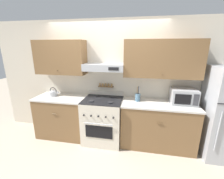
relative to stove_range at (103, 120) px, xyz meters
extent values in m
plane|color=#B2A38E|center=(0.00, -0.29, -0.48)|extent=(16.00, 16.00, 0.00)
cube|color=beige|center=(0.00, 0.38, 0.80)|extent=(5.20, 0.08, 2.55)
cube|color=brown|center=(-0.96, 0.18, 1.30)|extent=(1.09, 0.33, 0.71)
sphere|color=brown|center=(-0.96, 0.00, 1.04)|extent=(0.02, 0.02, 0.02)
cube|color=brown|center=(1.13, 0.18, 1.30)|extent=(1.43, 0.33, 0.71)
sphere|color=brown|center=(1.13, 0.00, 1.04)|extent=(0.02, 0.02, 0.02)
cube|color=#ADAFB5|center=(0.00, 0.16, 1.11)|extent=(0.83, 0.37, 0.14)
cube|color=black|center=(0.23, -0.03, 1.11)|extent=(0.20, 0.01, 0.06)
cube|color=brown|center=(0.00, 0.30, 0.67)|extent=(0.34, 0.07, 0.02)
cylinder|color=olive|center=(-0.14, 0.30, 0.71)|extent=(0.03, 0.03, 0.06)
cylinder|color=olive|center=(-0.07, 0.30, 0.71)|extent=(0.03, 0.03, 0.06)
cylinder|color=olive|center=(0.00, 0.30, 0.71)|extent=(0.03, 0.03, 0.06)
cylinder|color=olive|center=(0.07, 0.30, 0.71)|extent=(0.03, 0.03, 0.06)
cylinder|color=olive|center=(0.14, 0.30, 0.71)|extent=(0.03, 0.03, 0.06)
cube|color=brown|center=(-0.96, 0.04, -0.03)|extent=(1.09, 0.61, 0.90)
cube|color=silver|center=(-0.96, 0.04, 0.44)|extent=(1.11, 0.63, 0.03)
cylinder|color=brown|center=(-0.96, -0.28, 0.19)|extent=(0.10, 0.01, 0.01)
cube|color=brown|center=(1.13, 0.04, -0.03)|extent=(1.43, 0.61, 0.90)
cube|color=silver|center=(1.13, 0.04, 0.44)|extent=(1.45, 0.63, 0.03)
cylinder|color=brown|center=(1.13, -0.28, 0.19)|extent=(0.10, 0.01, 0.01)
cube|color=beige|center=(0.00, 0.00, -0.01)|extent=(0.80, 0.67, 0.94)
cube|color=black|center=(0.00, -0.34, -0.08)|extent=(0.54, 0.01, 0.26)
cylinder|color=#ADAFB5|center=(0.00, -0.36, 0.10)|extent=(0.56, 0.02, 0.02)
cube|color=black|center=(0.00, 0.00, 0.47)|extent=(0.80, 0.67, 0.01)
cylinder|color=#232326|center=(-0.19, -0.16, 0.48)|extent=(0.11, 0.11, 0.02)
cylinder|color=#232326|center=(0.19, -0.16, 0.48)|extent=(0.11, 0.11, 0.02)
cylinder|color=#232326|center=(-0.19, 0.16, 0.48)|extent=(0.11, 0.11, 0.02)
cylinder|color=#232326|center=(0.19, 0.16, 0.48)|extent=(0.11, 0.11, 0.02)
cylinder|color=black|center=(-0.29, -0.35, 0.25)|extent=(0.03, 0.02, 0.03)
cylinder|color=black|center=(-0.14, -0.35, 0.25)|extent=(0.03, 0.02, 0.03)
cylinder|color=black|center=(0.00, -0.35, 0.25)|extent=(0.03, 0.02, 0.03)
cylinder|color=black|center=(0.14, -0.35, 0.25)|extent=(0.03, 0.02, 0.03)
cylinder|color=black|center=(0.29, -0.35, 0.25)|extent=(0.03, 0.02, 0.03)
cube|color=beige|center=(0.00, 0.31, 0.51)|extent=(0.80, 0.04, 0.08)
cylinder|color=#ADAFB5|center=(2.03, -0.39, 0.20)|extent=(0.02, 0.02, 0.71)
cylinder|color=#B7B7BC|center=(-1.16, 0.09, 0.50)|extent=(0.18, 0.18, 0.10)
ellipsoid|color=#B7B7BC|center=(-1.16, 0.09, 0.55)|extent=(0.17, 0.17, 0.06)
sphere|color=black|center=(-1.16, 0.09, 0.59)|extent=(0.02, 0.02, 0.02)
cylinder|color=#B7B7BC|center=(-1.08, 0.09, 0.52)|extent=(0.11, 0.04, 0.09)
torus|color=black|center=(-1.16, 0.09, 0.57)|extent=(0.16, 0.01, 0.16)
cube|color=#ADAFB5|center=(1.58, 0.11, 0.60)|extent=(0.46, 0.36, 0.30)
cube|color=black|center=(1.52, -0.07, 0.60)|extent=(0.28, 0.01, 0.19)
cube|color=#38383D|center=(1.74, -0.07, 0.60)|extent=(0.09, 0.01, 0.21)
cylinder|color=slate|center=(0.71, 0.09, 0.53)|extent=(0.10, 0.10, 0.16)
cylinder|color=olive|center=(0.69, 0.08, 0.68)|extent=(0.01, 0.05, 0.16)
cylinder|color=#28282B|center=(0.72, 0.09, 0.68)|extent=(0.01, 0.04, 0.16)
cylinder|color=#B2B2B7|center=(0.73, 0.10, 0.68)|extent=(0.01, 0.03, 0.16)
camera|label=1|loc=(0.73, -2.82, 1.52)|focal=24.00mm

